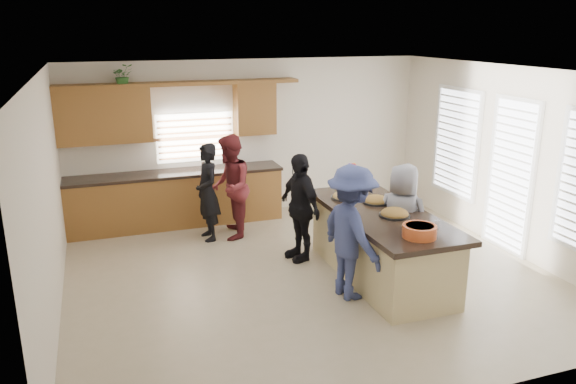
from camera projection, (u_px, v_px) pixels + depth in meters
name	position (u px, v px, depth m)	size (l,w,h in m)	color
floor	(309.00, 274.00, 7.88)	(6.50, 6.50, 0.00)	#BDAB8D
room_shell	(310.00, 141.00, 7.34)	(6.52, 6.02, 2.81)	silver
back_cabinetry	(172.00, 174.00, 9.63)	(4.08, 0.66, 2.46)	olive
right_wall_glazing	(513.00, 166.00, 8.39)	(0.06, 4.00, 2.25)	white
island	(381.00, 246.00, 7.68)	(1.15, 2.70, 0.95)	#CCB97F
platter_front	(395.00, 214.00, 7.37)	(0.41, 0.41, 0.17)	black
platter_mid	(376.00, 201.00, 7.92)	(0.39, 0.39, 0.16)	black
platter_back	(345.00, 197.00, 8.12)	(0.41, 0.41, 0.16)	black
salad_bowl	(420.00, 231.00, 6.62)	(0.40, 0.40, 0.15)	#DE5B28
clear_cup	(437.00, 225.00, 6.87)	(0.07, 0.07, 0.11)	white
plate_stack	(353.00, 195.00, 8.23)	(0.20, 0.20, 0.04)	#BB8ECF
flower_vase	(352.00, 175.00, 8.51)	(0.14, 0.14, 0.41)	silver
potted_plant	(123.00, 76.00, 9.02)	(0.33, 0.29, 0.37)	#36762F
woman_left_back	(208.00, 192.00, 8.99)	(0.58, 0.38, 1.58)	black
woman_left_mid	(230.00, 187.00, 9.05)	(0.83, 0.65, 1.70)	maroon
woman_left_front	(300.00, 207.00, 8.21)	(0.94, 0.39, 1.61)	black
woman_right_back	(351.00, 233.00, 7.02)	(1.12, 0.64, 1.73)	navy
woman_right_front	(402.00, 220.00, 7.73)	(0.77, 0.50, 1.57)	gray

